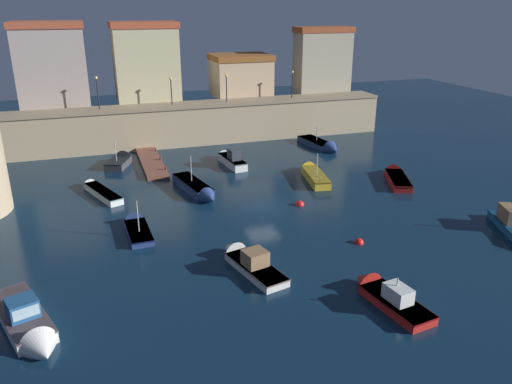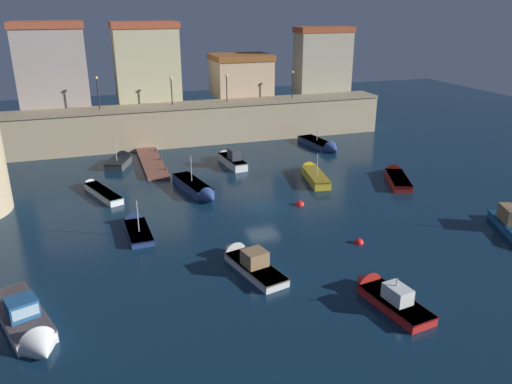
{
  "view_description": "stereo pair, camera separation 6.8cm",
  "coord_description": "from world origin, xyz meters",
  "px_view_note": "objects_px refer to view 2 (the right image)",
  "views": [
    {
      "loc": [
        -12.47,
        -35.49,
        15.37
      ],
      "look_at": [
        0.0,
        1.8,
        0.6
      ],
      "focal_mm": 35.26,
      "sensor_mm": 36.0,
      "label": 1
    },
    {
      "loc": [
        -12.41,
        -35.51,
        15.37
      ],
      "look_at": [
        0.0,
        1.8,
        0.6
      ],
      "focal_mm": 35.26,
      "sensor_mm": 36.0,
      "label": 2
    }
  ],
  "objects_px": {
    "quay_lamp_1": "(171,86)",
    "moored_boat_4": "(313,174)",
    "quay_lamp_3": "(293,80)",
    "moored_boat_0": "(323,145)",
    "moored_boat_9": "(384,294)",
    "moored_boat_5": "(197,189)",
    "moored_boat_10": "(230,159)",
    "moored_boat_2": "(28,325)",
    "mooring_buoy_0": "(359,243)",
    "moored_boat_8": "(136,226)",
    "moored_boat_6": "(121,161)",
    "mooring_buoy_1": "(300,205)",
    "moored_boat_1": "(98,190)",
    "quay_lamp_0": "(97,88)",
    "moored_boat_3": "(246,260)",
    "moored_boat_11": "(396,176)",
    "quay_lamp_2": "(227,83)"
  },
  "relations": [
    {
      "from": "quay_lamp_1",
      "to": "moored_boat_4",
      "type": "relative_size",
      "value": 0.46
    },
    {
      "from": "quay_lamp_3",
      "to": "moored_boat_0",
      "type": "xyz_separation_m",
      "value": [
        0.93,
        -7.15,
        -6.42
      ]
    },
    {
      "from": "moored_boat_4",
      "to": "moored_boat_9",
      "type": "height_order",
      "value": "moored_boat_4"
    },
    {
      "from": "moored_boat_5",
      "to": "moored_boat_10",
      "type": "height_order",
      "value": "moored_boat_5"
    },
    {
      "from": "moored_boat_2",
      "to": "mooring_buoy_0",
      "type": "bearing_deg",
      "value": 80.5
    },
    {
      "from": "quay_lamp_1",
      "to": "moored_boat_10",
      "type": "bearing_deg",
      "value": -66.81
    },
    {
      "from": "moored_boat_4",
      "to": "moored_boat_8",
      "type": "bearing_deg",
      "value": 121.18
    },
    {
      "from": "moored_boat_6",
      "to": "mooring_buoy_1",
      "type": "xyz_separation_m",
      "value": [
        12.97,
        -15.92,
        -0.4
      ]
    },
    {
      "from": "moored_boat_1",
      "to": "moored_boat_8",
      "type": "height_order",
      "value": "moored_boat_8"
    },
    {
      "from": "moored_boat_0",
      "to": "moored_boat_4",
      "type": "xyz_separation_m",
      "value": [
        -5.31,
        -9.03,
        0.06
      ]
    },
    {
      "from": "quay_lamp_1",
      "to": "mooring_buoy_0",
      "type": "bearing_deg",
      "value": -75.81
    },
    {
      "from": "quay_lamp_0",
      "to": "moored_boat_3",
      "type": "bearing_deg",
      "value": -76.62
    },
    {
      "from": "quay_lamp_3",
      "to": "moored_boat_9",
      "type": "distance_m",
      "value": 38.16
    },
    {
      "from": "moored_boat_1",
      "to": "moored_boat_11",
      "type": "height_order",
      "value": "moored_boat_11"
    },
    {
      "from": "moored_boat_9",
      "to": "quay_lamp_2",
      "type": "bearing_deg",
      "value": -10.18
    },
    {
      "from": "moored_boat_3",
      "to": "moored_boat_8",
      "type": "distance_m",
      "value": 9.72
    },
    {
      "from": "moored_boat_5",
      "to": "mooring_buoy_1",
      "type": "bearing_deg",
      "value": 42.85
    },
    {
      "from": "moored_boat_5",
      "to": "moored_boat_8",
      "type": "distance_m",
      "value": 8.2
    },
    {
      "from": "quay_lamp_0",
      "to": "quay_lamp_2",
      "type": "xyz_separation_m",
      "value": [
        14.36,
        0.0,
        -0.2
      ]
    },
    {
      "from": "moored_boat_0",
      "to": "mooring_buoy_1",
      "type": "distance_m",
      "value": 17.54
    },
    {
      "from": "quay_lamp_1",
      "to": "moored_boat_6",
      "type": "height_order",
      "value": "quay_lamp_1"
    },
    {
      "from": "moored_boat_5",
      "to": "moored_boat_6",
      "type": "height_order",
      "value": "moored_boat_5"
    },
    {
      "from": "moored_boat_9",
      "to": "moored_boat_5",
      "type": "bearing_deg",
      "value": 9.3
    },
    {
      "from": "moored_boat_3",
      "to": "moored_boat_11",
      "type": "distance_m",
      "value": 21.31
    },
    {
      "from": "quay_lamp_0",
      "to": "mooring_buoy_1",
      "type": "bearing_deg",
      "value": -57.0
    },
    {
      "from": "quay_lamp_3",
      "to": "moored_boat_0",
      "type": "bearing_deg",
      "value": -82.57
    },
    {
      "from": "moored_boat_2",
      "to": "moored_boat_3",
      "type": "relative_size",
      "value": 1.13
    },
    {
      "from": "moored_boat_1",
      "to": "moored_boat_6",
      "type": "bearing_deg",
      "value": -37.95
    },
    {
      "from": "moored_boat_2",
      "to": "moored_boat_1",
      "type": "bearing_deg",
      "value": 148.58
    },
    {
      "from": "moored_boat_2",
      "to": "moored_boat_10",
      "type": "xyz_separation_m",
      "value": [
        17.12,
        23.97,
        0.11
      ]
    },
    {
      "from": "moored_boat_3",
      "to": "moored_boat_4",
      "type": "height_order",
      "value": "moored_boat_4"
    },
    {
      "from": "moored_boat_0",
      "to": "mooring_buoy_1",
      "type": "height_order",
      "value": "moored_boat_0"
    },
    {
      "from": "quay_lamp_0",
      "to": "moored_boat_6",
      "type": "bearing_deg",
      "value": -77.38
    },
    {
      "from": "quay_lamp_3",
      "to": "moored_boat_9",
      "type": "height_order",
      "value": "quay_lamp_3"
    },
    {
      "from": "quay_lamp_0",
      "to": "moored_boat_2",
      "type": "xyz_separation_m",
      "value": [
        -5.12,
        -33.47,
        -6.48
      ]
    },
    {
      "from": "mooring_buoy_1",
      "to": "moored_boat_6",
      "type": "bearing_deg",
      "value": 129.16
    },
    {
      "from": "moored_boat_1",
      "to": "moored_boat_2",
      "type": "bearing_deg",
      "value": 147.56
    },
    {
      "from": "moored_boat_0",
      "to": "moored_boat_11",
      "type": "relative_size",
      "value": 1.08
    },
    {
      "from": "moored_boat_3",
      "to": "moored_boat_6",
      "type": "xyz_separation_m",
      "value": [
        -5.84,
        24.17,
        0.01
      ]
    },
    {
      "from": "quay_lamp_1",
      "to": "quay_lamp_3",
      "type": "distance_m",
      "value": 14.66
    },
    {
      "from": "moored_boat_1",
      "to": "moored_boat_9",
      "type": "relative_size",
      "value": 1.21
    },
    {
      "from": "moored_boat_6",
      "to": "moored_boat_9",
      "type": "relative_size",
      "value": 0.8
    },
    {
      "from": "moored_boat_5",
      "to": "mooring_buoy_1",
      "type": "xyz_separation_m",
      "value": [
        7.36,
        -5.25,
        -0.44
      ]
    },
    {
      "from": "moored_boat_8",
      "to": "moored_boat_9",
      "type": "relative_size",
      "value": 0.95
    },
    {
      "from": "quay_lamp_2",
      "to": "quay_lamp_3",
      "type": "height_order",
      "value": "quay_lamp_3"
    },
    {
      "from": "moored_boat_0",
      "to": "moored_boat_5",
      "type": "relative_size",
      "value": 0.97
    },
    {
      "from": "moored_boat_0",
      "to": "moored_boat_1",
      "type": "relative_size",
      "value": 1.02
    },
    {
      "from": "quay_lamp_1",
      "to": "moored_boat_3",
      "type": "relative_size",
      "value": 0.49
    },
    {
      "from": "quay_lamp_2",
      "to": "moored_boat_6",
      "type": "xyz_separation_m",
      "value": [
        -12.98,
        -6.17,
        -6.34
      ]
    },
    {
      "from": "quay_lamp_3",
      "to": "moored_boat_9",
      "type": "bearing_deg",
      "value": -104.36
    }
  ]
}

